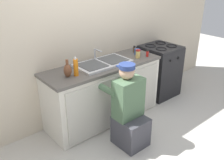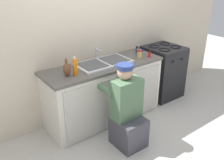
{
  "view_description": "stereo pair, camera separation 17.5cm",
  "coord_description": "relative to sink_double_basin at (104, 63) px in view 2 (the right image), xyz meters",
  "views": [
    {
      "loc": [
        -2.05,
        -2.33,
        2.16
      ],
      "look_at": [
        0.0,
        0.1,
        0.71
      ],
      "focal_mm": 40.0,
      "sensor_mm": 36.0,
      "label": 1
    },
    {
      "loc": [
        -1.91,
        -2.44,
        2.16
      ],
      "look_at": [
        0.0,
        0.1,
        0.71
      ],
      "focal_mm": 40.0,
      "sensor_mm": 36.0,
      "label": 2
    }
  ],
  "objects": [
    {
      "name": "stove_range",
      "position": [
        1.27,
        -0.0,
        -0.45
      ],
      "size": [
        0.61,
        0.62,
        0.93
      ],
      "color": "black",
      "rests_on": "ground_plane"
    },
    {
      "name": "plumber_person",
      "position": [
        -0.13,
        -0.69,
        -0.45
      ],
      "size": [
        0.42,
        0.61,
        1.1
      ],
      "color": "#3F3F47",
      "rests_on": "ground_plane"
    },
    {
      "name": "back_wall",
      "position": [
        0.0,
        0.35,
        0.34
      ],
      "size": [
        6.0,
        0.1,
        2.5
      ],
      "primitive_type": "cube",
      "color": "beige",
      "rests_on": "ground_plane"
    },
    {
      "name": "spice_bottle_red",
      "position": [
        0.74,
        -0.18,
        0.03
      ],
      "size": [
        0.04,
        0.04,
        0.1
      ],
      "color": "red",
      "rests_on": "countertop"
    },
    {
      "name": "vase_decorative",
      "position": [
        -0.61,
        -0.07,
        0.07
      ],
      "size": [
        0.1,
        0.1,
        0.23
      ],
      "color": "brown",
      "rests_on": "countertop"
    },
    {
      "name": "coffee_mug",
      "position": [
        0.68,
        -0.01,
        0.03
      ],
      "size": [
        0.13,
        0.08,
        0.09
      ],
      "color": "#335699",
      "rests_on": "countertop"
    },
    {
      "name": "ground_plane",
      "position": [
        0.0,
        -0.3,
        -0.91
      ],
      "size": [
        12.0,
        12.0,
        0.0
      ],
      "primitive_type": "plane",
      "color": "beige"
    },
    {
      "name": "condiment_jar",
      "position": [
        0.58,
        -0.13,
        0.05
      ],
      "size": [
        0.07,
        0.07,
        0.13
      ],
      "color": "#DBB760",
      "rests_on": "countertop"
    },
    {
      "name": "soap_bottle_orange",
      "position": [
        -0.51,
        -0.1,
        0.09
      ],
      "size": [
        0.06,
        0.06,
        0.25
      ],
      "color": "orange",
      "rests_on": "countertop"
    },
    {
      "name": "countertop",
      "position": [
        0.0,
        -0.0,
        -0.04
      ],
      "size": [
        1.81,
        0.62,
        0.04
      ],
      "primitive_type": "cube",
      "color": "#5B5651",
      "rests_on": "counter_cabinet"
    },
    {
      "name": "sink_double_basin",
      "position": [
        0.0,
        0.0,
        0.0
      ],
      "size": [
        0.8,
        0.44,
        0.19
      ],
      "color": "silver",
      "rests_on": "countertop"
    },
    {
      "name": "spice_bottle_pepper",
      "position": [
        0.73,
        0.1,
        0.03
      ],
      "size": [
        0.04,
        0.04,
        0.1
      ],
      "color": "#513823",
      "rests_on": "countertop"
    },
    {
      "name": "counter_cabinet",
      "position": [
        0.0,
        -0.01,
        -0.48
      ],
      "size": [
        1.77,
        0.62,
        0.85
      ],
      "color": "silver",
      "rests_on": "ground_plane"
    }
  ]
}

